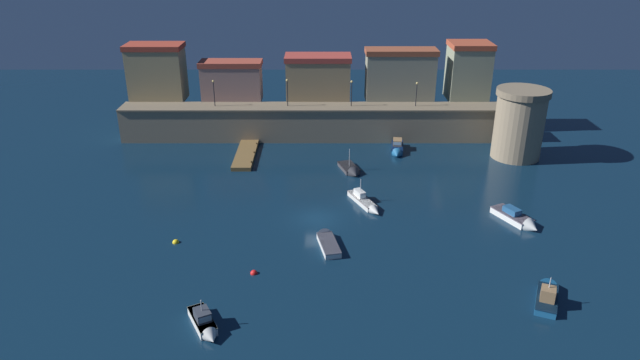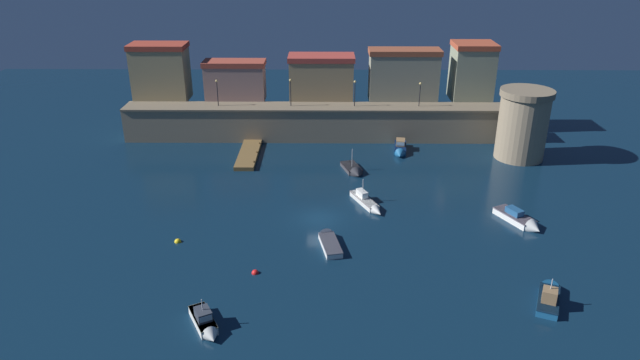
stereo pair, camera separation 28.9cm
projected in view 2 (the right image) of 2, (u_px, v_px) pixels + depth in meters
name	position (u px, v px, depth m)	size (l,w,h in m)	color
ground_plane	(319.00, 219.00, 57.38)	(132.23, 132.23, 0.00)	#0C2338
quay_wall	(321.00, 122.00, 78.34)	(53.74, 4.19, 4.70)	gray
old_town_backdrop	(321.00, 75.00, 79.78)	(50.55, 5.37, 7.97)	tan
fortress_tower	(523.00, 124.00, 70.90)	(6.53, 6.53, 8.87)	gray
pier_dock	(249.00, 154.00, 73.00)	(2.42, 9.84, 0.70)	brown
quay_lamp_0	(217.00, 89.00, 76.55)	(0.32, 0.32, 3.58)	black
quay_lamp_1	(291.00, 88.00, 76.43)	(0.32, 0.32, 3.70)	black
quay_lamp_2	(355.00, 89.00, 76.40)	(0.32, 0.32, 3.52)	black
quay_lamp_3	(420.00, 90.00, 76.38)	(0.32, 0.32, 3.29)	black
moored_boat_0	(400.00, 149.00, 74.21)	(2.12, 5.30, 1.80)	#195689
moored_boat_1	(354.00, 170.00, 68.13)	(2.89, 4.68, 3.32)	#333338
moored_boat_2	(521.00, 220.00, 56.25)	(4.04, 5.68, 1.73)	white
moored_boat_3	(367.00, 203.00, 59.93)	(3.47, 5.81, 2.88)	silver
moored_boat_4	(205.00, 323.00, 41.49)	(3.14, 4.47, 2.57)	silver
moored_boat_5	(328.00, 240.00, 52.84)	(2.45, 5.33, 1.39)	white
moored_boat_6	(549.00, 294.00, 44.77)	(3.40, 5.36, 2.95)	#195689
mooring_buoy_0	(178.00, 242.00, 53.18)	(0.63, 0.63, 0.63)	yellow
mooring_buoy_1	(255.00, 273.00, 48.37)	(0.62, 0.62, 0.62)	red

